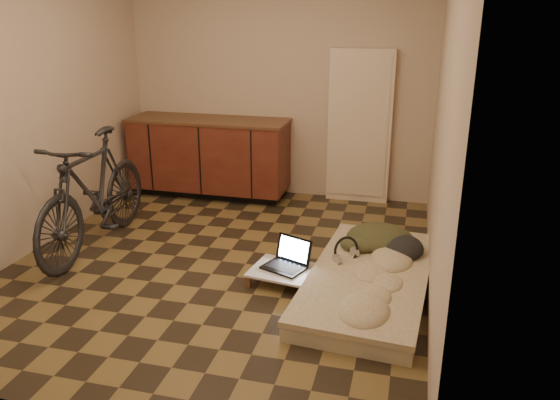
% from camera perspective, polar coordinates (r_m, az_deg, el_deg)
% --- Properties ---
extents(room_shell, '(3.50, 4.00, 2.60)m').
position_cam_1_polar(room_shell, '(4.44, -6.70, 8.94)').
color(room_shell, brown).
rests_on(room_shell, ground).
extents(cabinets, '(1.84, 0.62, 0.91)m').
position_cam_1_polar(cabinets, '(6.44, -7.34, 4.54)').
color(cabinets, black).
rests_on(cabinets, ground).
extents(appliance_panel, '(0.70, 0.10, 1.70)m').
position_cam_1_polar(appliance_panel, '(6.18, 8.32, 7.52)').
color(appliance_panel, beige).
rests_on(appliance_panel, ground).
extents(bicycle, '(0.58, 1.84, 1.18)m').
position_cam_1_polar(bicycle, '(5.15, -18.97, 1.31)').
color(bicycle, black).
rests_on(bicycle, ground).
extents(futon, '(1.03, 1.90, 0.16)m').
position_cam_1_polar(futon, '(4.38, 9.29, -8.30)').
color(futon, beige).
rests_on(futon, ground).
extents(clothing_pile, '(0.65, 0.56, 0.25)m').
position_cam_1_polar(clothing_pile, '(4.77, 10.98, -3.37)').
color(clothing_pile, '#383A22').
rests_on(clothing_pile, futon).
extents(headphones, '(0.35, 0.35, 0.17)m').
position_cam_1_polar(headphones, '(4.48, 6.94, -5.15)').
color(headphones, black).
rests_on(headphones, futon).
extents(lap_desk, '(0.73, 0.53, 0.11)m').
position_cam_1_polar(lap_desk, '(4.40, 1.36, -7.58)').
color(lap_desk, brown).
rests_on(lap_desk, ground).
extents(laptop, '(0.41, 0.39, 0.22)m').
position_cam_1_polar(laptop, '(4.45, 0.78, -6.38)').
color(laptop, black).
rests_on(laptop, lap_desk).
extents(mouse, '(0.08, 0.11, 0.03)m').
position_cam_1_polar(mouse, '(4.27, 3.85, -8.08)').
color(mouse, white).
rests_on(mouse, lap_desk).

